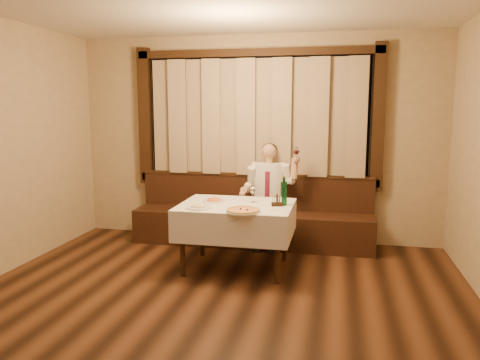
% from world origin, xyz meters
% --- Properties ---
extents(room, '(5.01, 6.01, 2.81)m').
position_xyz_m(room, '(-0.00, 0.97, 1.50)').
color(room, black).
rests_on(room, ground).
extents(banquette, '(3.20, 0.61, 0.94)m').
position_xyz_m(banquette, '(0.00, 2.72, 0.31)').
color(banquette, black).
rests_on(banquette, ground).
extents(dining_table, '(1.27, 0.97, 0.76)m').
position_xyz_m(dining_table, '(0.00, 1.70, 0.65)').
color(dining_table, black).
rests_on(dining_table, ground).
extents(pizza, '(0.37, 0.37, 0.04)m').
position_xyz_m(pizza, '(0.16, 1.32, 0.77)').
color(pizza, white).
rests_on(pizza, dining_table).
extents(pasta_red, '(0.27, 0.27, 0.09)m').
position_xyz_m(pasta_red, '(-0.28, 1.77, 0.79)').
color(pasta_red, white).
rests_on(pasta_red, dining_table).
extents(pasta_cream, '(0.28, 0.28, 0.10)m').
position_xyz_m(pasta_cream, '(-0.35, 1.40, 0.79)').
color(pasta_cream, white).
rests_on(pasta_cream, dining_table).
extents(green_bottle, '(0.07, 0.07, 0.32)m').
position_xyz_m(green_bottle, '(0.53, 1.75, 0.89)').
color(green_bottle, '#115225').
rests_on(green_bottle, dining_table).
extents(table_wine_glass, '(0.07, 0.07, 0.18)m').
position_xyz_m(table_wine_glass, '(0.16, 1.83, 0.89)').
color(table_wine_glass, white).
rests_on(table_wine_glass, dining_table).
extents(cruet_caddy, '(0.13, 0.09, 0.13)m').
position_xyz_m(cruet_caddy, '(0.46, 1.69, 0.80)').
color(cruet_caddy, black).
rests_on(cruet_caddy, dining_table).
extents(seated_man, '(0.74, 0.55, 1.37)m').
position_xyz_m(seated_man, '(0.23, 2.63, 0.80)').
color(seated_man, black).
rests_on(seated_man, ground).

